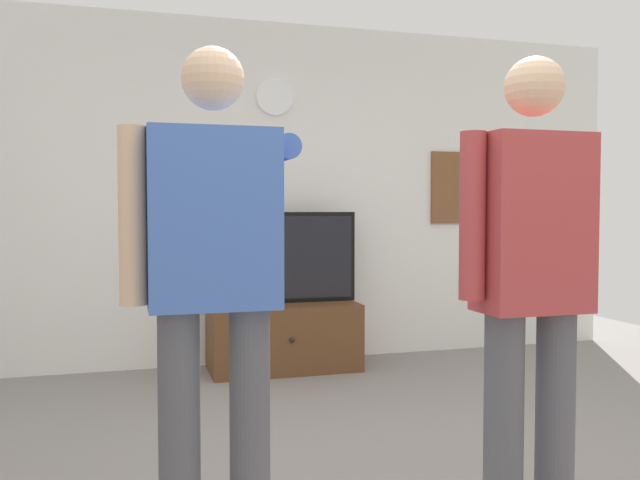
# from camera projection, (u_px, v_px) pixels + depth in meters

# --- Properties ---
(back_wall) EXTENTS (6.40, 0.10, 2.70)m
(back_wall) POSITION_uv_depth(u_px,v_px,m) (253.00, 193.00, 5.29)
(back_wall) COLOR silver
(back_wall) RESTS_ON ground_plane
(tv_stand) EXTENTS (1.12, 0.56, 0.51)m
(tv_stand) POSITION_uv_depth(u_px,v_px,m) (283.00, 336.00, 5.05)
(tv_stand) COLOR brown
(tv_stand) RESTS_ON ground_plane
(television) EXTENTS (1.16, 0.07, 0.70)m
(television) POSITION_uv_depth(u_px,v_px,m) (282.00, 257.00, 5.06)
(television) COLOR black
(television) RESTS_ON tv_stand
(wall_clock) EXTENTS (0.30, 0.03, 0.30)m
(wall_clock) POSITION_uv_depth(u_px,v_px,m) (275.00, 97.00, 5.24)
(wall_clock) COLOR white
(framed_picture) EXTENTS (0.73, 0.04, 0.61)m
(framed_picture) POSITION_uv_depth(u_px,v_px,m) (470.00, 188.00, 5.76)
(framed_picture) COLOR brown
(person_standing_nearer_lamp) EXTENTS (0.61, 0.78, 1.75)m
(person_standing_nearer_lamp) POSITION_uv_depth(u_px,v_px,m) (214.00, 273.00, 2.24)
(person_standing_nearer_lamp) COLOR #4C4C51
(person_standing_nearer_lamp) RESTS_ON ground_plane
(person_standing_nearer_couch) EXTENTS (0.57, 0.78, 1.75)m
(person_standing_nearer_couch) POSITION_uv_depth(u_px,v_px,m) (530.00, 273.00, 2.37)
(person_standing_nearer_couch) COLOR #4C4C51
(person_standing_nearer_couch) RESTS_ON ground_plane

